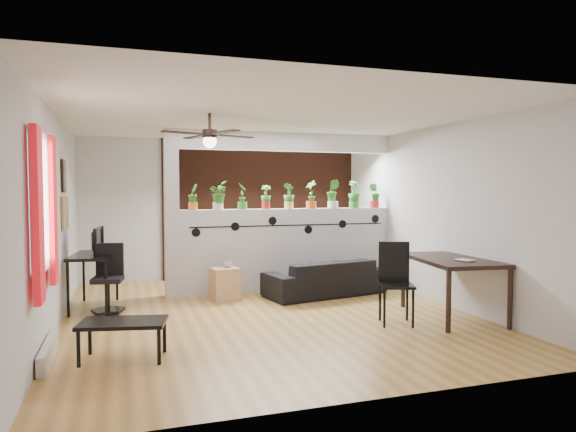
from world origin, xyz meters
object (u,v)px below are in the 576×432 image
at_px(computer_desk, 94,259).
at_px(dining_table, 452,264).
at_px(cube_shelf, 225,284).
at_px(potted_plant_6, 333,193).
at_px(ceiling_fan, 210,137).
at_px(office_chair, 108,283).
at_px(potted_plant_1, 218,195).
at_px(potted_plant_4, 289,195).
at_px(cup, 228,264).
at_px(potted_plant_7, 354,194).
at_px(potted_plant_2, 242,195).
at_px(potted_plant_5, 311,194).
at_px(sofa, 325,278).
at_px(folding_chair, 395,275).
at_px(potted_plant_3, 266,196).
at_px(coffee_table, 123,325).
at_px(potted_plant_0, 193,196).
at_px(potted_plant_8, 375,195).

relative_size(computer_desk, dining_table, 0.73).
bearing_deg(cube_shelf, potted_plant_6, 4.00).
xyz_separation_m(ceiling_fan, office_chair, (-1.23, 1.03, -1.91)).
relative_size(computer_desk, office_chair, 1.23).
height_order(potted_plant_1, potted_plant_6, potted_plant_6).
distance_m(potted_plant_4, cup, 1.61).
bearing_deg(potted_plant_1, potted_plant_7, -0.00).
distance_m(potted_plant_1, office_chair, 2.17).
relative_size(potted_plant_6, computer_desk, 0.43).
height_order(potted_plant_2, office_chair, potted_plant_2).
xyz_separation_m(potted_plant_4, potted_plant_5, (0.40, 0.00, 0.03)).
xyz_separation_m(sofa, folding_chair, (0.22, -1.81, 0.33)).
distance_m(potted_plant_3, potted_plant_6, 1.19).
distance_m(cup, computer_desk, 1.91).
bearing_deg(coffee_table, potted_plant_7, 36.90).
bearing_deg(potted_plant_0, potted_plant_7, -0.00).
relative_size(potted_plant_3, folding_chair, 0.39).
xyz_separation_m(potted_plant_6, office_chair, (-3.62, -0.77, -1.20)).
height_order(dining_table, folding_chair, folding_chair).
distance_m(ceiling_fan, potted_plant_6, 3.07).
relative_size(sofa, folding_chair, 1.81).
relative_size(potted_plant_5, potted_plant_7, 1.01).
bearing_deg(potted_plant_2, potted_plant_5, -0.00).
bearing_deg(folding_chair, potted_plant_0, 132.10).
bearing_deg(office_chair, folding_chair, -25.72).
bearing_deg(potted_plant_7, sofa, -141.77).
distance_m(cube_shelf, coffee_table, 2.80).
bearing_deg(potted_plant_5, potted_plant_2, 180.00).
bearing_deg(potted_plant_1, potted_plant_6, 0.00).
height_order(potted_plant_3, dining_table, potted_plant_3).
xyz_separation_m(potted_plant_0, potted_plant_2, (0.79, 0.00, 0.01)).
distance_m(potted_plant_3, office_chair, 2.80).
height_order(potted_plant_1, folding_chair, potted_plant_1).
height_order(computer_desk, dining_table, dining_table).
bearing_deg(potted_plant_0, potted_plant_8, 0.00).
height_order(potted_plant_8, office_chair, potted_plant_8).
height_order(potted_plant_0, dining_table, potted_plant_0).
height_order(ceiling_fan, potted_plant_4, ceiling_fan).
height_order(ceiling_fan, cup, ceiling_fan).
bearing_deg(potted_plant_3, office_chair, -162.45).
relative_size(ceiling_fan, potted_plant_4, 2.86).
bearing_deg(coffee_table, potted_plant_4, 47.40).
relative_size(ceiling_fan, dining_table, 0.78).
bearing_deg(ceiling_fan, folding_chair, -15.86).
bearing_deg(computer_desk, potted_plant_7, 6.02).
distance_m(sofa, cup, 1.55).
distance_m(potted_plant_1, coffee_table, 3.45).
bearing_deg(computer_desk, potted_plant_0, 17.05).
xyz_separation_m(potted_plant_3, potted_plant_5, (0.79, -0.00, 0.04)).
distance_m(potted_plant_8, office_chair, 4.63).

